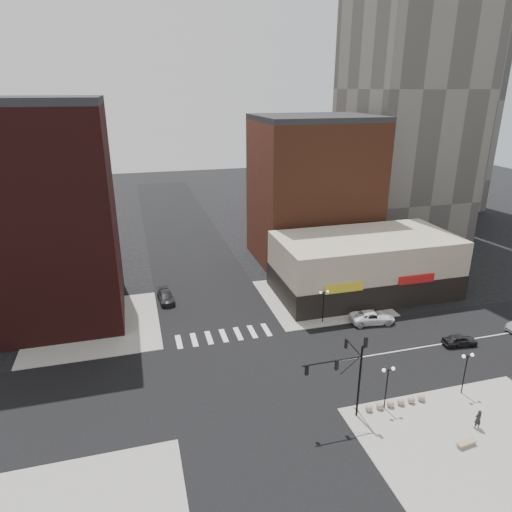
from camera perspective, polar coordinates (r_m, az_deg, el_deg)
name	(u,v)px	position (r m, az deg, el deg)	size (l,w,h in m)	color
ground	(242,377)	(46.32, -1.82, -14.86)	(240.00, 240.00, 0.00)	black
road_ew	(242,377)	(46.32, -1.82, -14.85)	(200.00, 14.00, 0.02)	black
road_ns	(242,377)	(46.32, -1.82, -14.84)	(14.00, 200.00, 0.02)	black
sidewalk_nw	(94,326)	(58.13, -19.56, -8.21)	(15.00, 15.00, 0.12)	gray
sidewalk_ne	(320,298)	(62.32, 8.05, -5.17)	(15.00, 15.00, 0.12)	gray
sidewalk_se	(480,446)	(42.91, 26.17, -20.51)	(18.00, 14.00, 0.12)	gray
building_nw	(42,219)	(58.06, -25.21, 4.23)	(16.00, 15.00, 25.00)	#351311
building_ne_midrise	(313,193)	(73.59, 7.12, 7.87)	(18.00, 15.00, 22.00)	brown
tower_far	(453,15)	(116.38, 23.36, 25.93)	(18.00, 18.00, 82.00)	#47443F
building_ne_row	(364,269)	(64.16, 13.37, -1.62)	(24.20, 12.20, 8.00)	#B8AC92
traffic_signal	(348,367)	(39.60, 11.44, -13.40)	(5.59, 3.09, 7.77)	black
street_lamp_se_a	(388,378)	(42.05, 16.12, -14.40)	(1.22, 0.32, 4.16)	black
street_lamp_se_b	(467,364)	(46.34, 24.83, -12.10)	(1.22, 0.32, 4.16)	black
street_lamp_ne	(324,298)	(54.65, 8.47, -5.25)	(1.22, 0.32, 4.16)	black
bollard_row	(396,403)	(44.22, 17.06, -17.13)	(5.89, 0.64, 0.64)	gray
white_suv	(372,317)	(57.05, 14.34, -7.40)	(2.47, 5.37, 1.49)	white
dark_sedan_east	(460,340)	(55.58, 24.12, -9.57)	(1.51, 3.77, 1.28)	black
dark_sedan_north	(166,297)	(61.63, -11.20, -5.05)	(1.87, 4.60, 1.33)	black
pedestrian	(478,419)	(43.93, 26.00, -17.85)	(0.64, 0.42, 1.76)	#252227
stone_bench	(466,444)	(42.24, 24.80, -20.51)	(1.75, 0.72, 0.40)	gray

